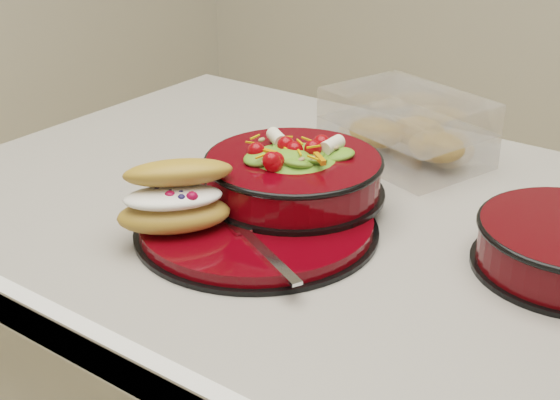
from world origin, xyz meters
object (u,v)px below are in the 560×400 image
Objects in this scene: fork at (259,247)px; salad_bowl at (294,168)px; dinner_plate at (257,224)px; pastry_box at (407,129)px; croissant at (177,197)px.

salad_bowl is at bearing 46.88° from fork.
pastry_box reaches higher than dinner_plate.
croissant is at bearing -128.61° from dinner_plate.
fork is at bearing -39.94° from croissant.
dinner_plate is 1.87× the size of fork.
dinner_plate is 0.10m from croissant.
salad_bowl reaches higher than dinner_plate.
fork is at bearing -69.50° from salad_bowl.
fork is (0.11, 0.01, -0.04)m from croissant.
croissant is at bearing 123.75° from fork.
salad_bowl is 1.46× the size of croissant.
croissant reaches higher than pastry_box.
salad_bowl is 0.24m from pastry_box.
salad_bowl reaches higher than fork.
dinner_plate is 0.32m from pastry_box.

